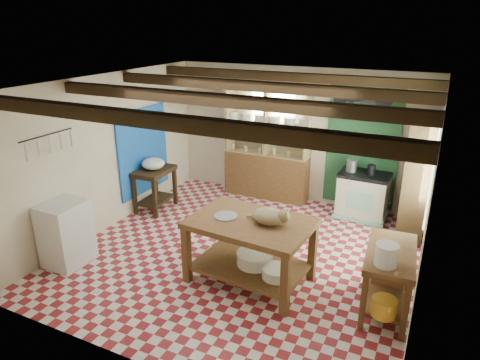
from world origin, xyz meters
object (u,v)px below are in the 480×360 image
at_px(right_counter, 387,280).
at_px(white_cabinet, 66,233).
at_px(stove, 363,195).
at_px(cat, 269,216).
at_px(work_table, 250,251).
at_px(prep_table, 155,189).

bearing_deg(right_counter, white_cabinet, -172.26).
height_order(stove, right_counter, stove).
bearing_deg(cat, stove, 68.41).
height_order(work_table, cat, cat).
distance_m(white_cabinet, cat, 3.02).
distance_m(stove, right_counter, 2.68).
relative_size(right_counter, cat, 2.48).
relative_size(stove, white_cabinet, 0.91).
relative_size(stove, prep_table, 1.07).
bearing_deg(work_table, stove, 73.78).
xyz_separation_m(prep_table, right_counter, (4.38, -1.23, 0.00)).
bearing_deg(stove, prep_table, -157.79).
bearing_deg(prep_table, cat, -28.43).
relative_size(prep_table, white_cabinet, 0.85).
xyz_separation_m(white_cabinet, cat, (2.87, 0.77, 0.53)).
height_order(white_cabinet, cat, cat).
bearing_deg(work_table, cat, 11.31).
relative_size(stove, right_counter, 0.77).
height_order(prep_table, cat, cat).
distance_m(prep_table, white_cabinet, 2.14).
distance_m(white_cabinet, right_counter, 4.49).
height_order(stove, prep_table, stove).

